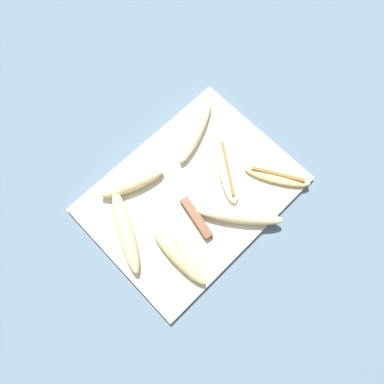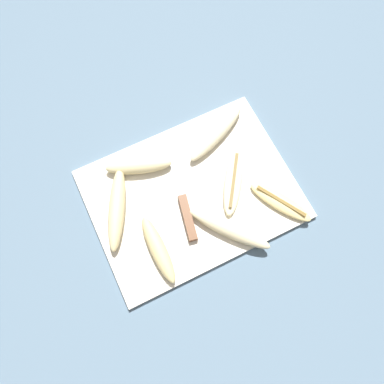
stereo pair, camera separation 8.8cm
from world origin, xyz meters
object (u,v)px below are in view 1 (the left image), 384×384
object	(u,v)px
banana_ripe_center	(125,231)
banana_spotted_left	(179,257)
banana_bright_far	(196,130)
banana_golden_short	(277,176)
knife	(192,212)
banana_soft_right	(132,183)
banana_cream_curved	(239,216)
banana_pale_long	(227,170)

from	to	relation	value
banana_ripe_center	banana_spotted_left	distance (m)	0.14
banana_bright_far	banana_spotted_left	world-z (taller)	banana_bright_far
banana_ripe_center	banana_golden_short	size ratio (longest dim) A/B	1.24
banana_ripe_center	banana_golden_short	bearing A→B (deg)	-23.22
banana_ripe_center	banana_bright_far	distance (m)	0.30
knife	banana_ripe_center	bearing A→B (deg)	164.80
banana_ripe_center	banana_golden_short	distance (m)	0.38
knife	banana_spotted_left	bearing A→B (deg)	-138.15
banana_golden_short	banana_soft_right	bearing A→B (deg)	139.16
banana_spotted_left	banana_golden_short	xyz separation A→B (m)	(0.30, -0.02, -0.01)
knife	banana_cream_curved	world-z (taller)	banana_cream_curved
banana_bright_far	banana_soft_right	bearing A→B (deg)	178.67
banana_cream_curved	banana_soft_right	bearing A→B (deg)	118.01
banana_pale_long	banana_cream_curved	distance (m)	0.12
knife	banana_ripe_center	distance (m)	0.16
banana_bright_far	banana_cream_curved	world-z (taller)	same
banana_bright_far	banana_golden_short	size ratio (longest dim) A/B	1.20
banana_spotted_left	banana_soft_right	size ratio (longest dim) A/B	1.00
banana_golden_short	banana_spotted_left	bearing A→B (deg)	175.67
banana_golden_short	banana_bright_far	bearing A→B (deg)	104.36
banana_pale_long	banana_spotted_left	xyz separation A→B (m)	(-0.23, -0.07, 0.00)
knife	banana_golden_short	xyz separation A→B (m)	(0.21, -0.08, 0.00)
banana_soft_right	banana_golden_short	bearing A→B (deg)	-40.84
knife	banana_golden_short	world-z (taller)	banana_golden_short
banana_cream_curved	banana_soft_right	world-z (taller)	banana_soft_right
banana_pale_long	banana_golden_short	world-z (taller)	banana_pale_long
banana_pale_long	banana_bright_far	xyz separation A→B (m)	(0.02, 0.13, 0.01)
banana_spotted_left	banana_cream_curved	distance (m)	0.17
banana_pale_long	banana_ripe_center	size ratio (longest dim) A/B	0.84
banana_soft_right	banana_pale_long	bearing A→B (deg)	-35.41
banana_spotted_left	banana_golden_short	bearing A→B (deg)	-4.33
knife	banana_cream_curved	bearing A→B (deg)	-38.95
banana_pale_long	banana_bright_far	size ratio (longest dim) A/B	0.87
banana_bright_far	banana_soft_right	world-z (taller)	banana_soft_right
banana_pale_long	banana_soft_right	world-z (taller)	banana_soft_right
banana_spotted_left	banana_golden_short	size ratio (longest dim) A/B	1.03
banana_bright_far	banana_golden_short	xyz separation A→B (m)	(0.06, -0.22, -0.01)
knife	banana_pale_long	distance (m)	0.13
banana_ripe_center	banana_soft_right	distance (m)	0.12
banana_bright_far	banana_cream_curved	bearing A→B (deg)	-109.91
banana_ripe_center	banana_soft_right	xyz separation A→B (m)	(0.09, 0.08, -0.00)
banana_cream_curved	banana_bright_far	bearing A→B (deg)	70.09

